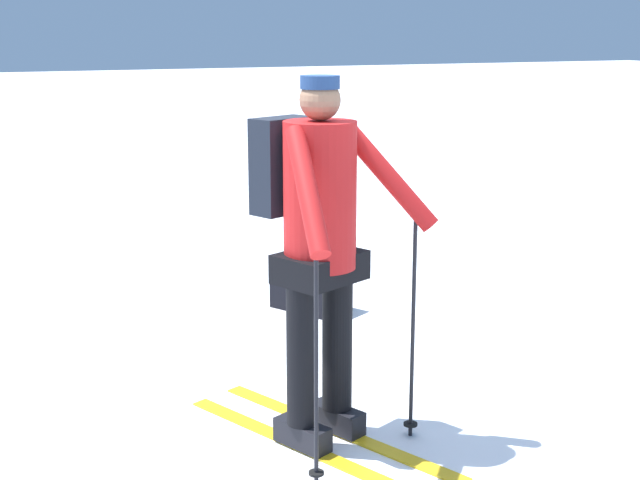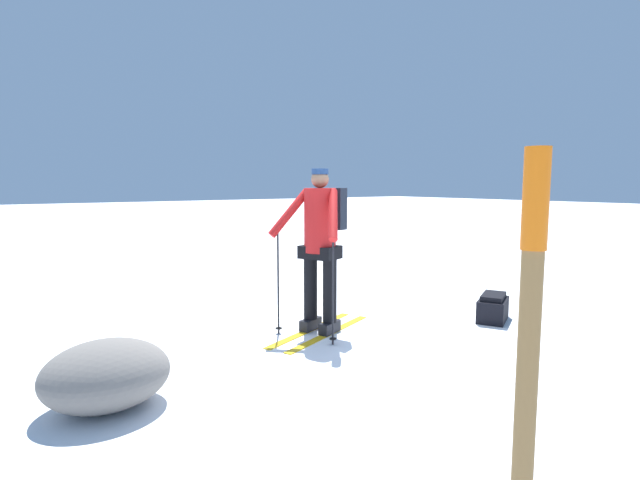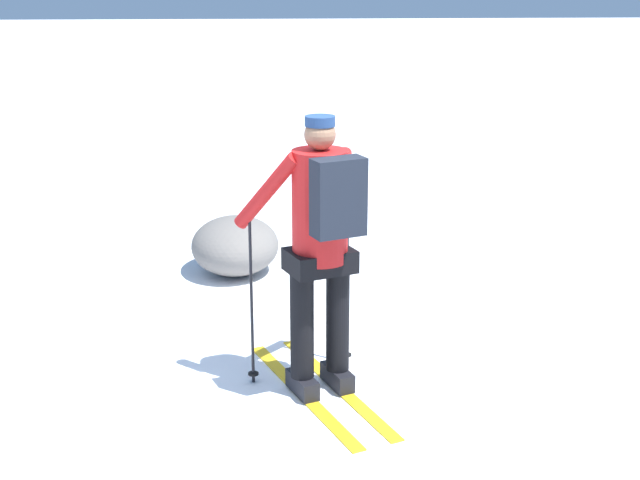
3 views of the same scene
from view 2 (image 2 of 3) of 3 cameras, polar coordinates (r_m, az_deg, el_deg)
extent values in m
plane|color=white|center=(5.64, 2.27, -10.35)|extent=(80.00, 80.00, 0.00)
cube|color=gold|center=(5.54, 1.11, -10.59)|extent=(1.50, 0.68, 0.01)
cube|color=black|center=(5.52, 1.11, -9.94)|extent=(0.32, 0.21, 0.12)
cylinder|color=black|center=(5.42, 1.12, -5.47)|extent=(0.15, 0.15, 0.76)
cube|color=gold|center=(5.67, -1.08, -10.19)|extent=(1.50, 0.68, 0.01)
cube|color=black|center=(5.65, -1.08, -9.56)|extent=(0.32, 0.21, 0.12)
cylinder|color=black|center=(5.55, -1.09, -5.18)|extent=(0.15, 0.15, 0.76)
cube|color=black|center=(5.42, 0.00, -1.38)|extent=(0.42, 0.48, 0.14)
cylinder|color=red|center=(5.38, 0.00, 2.27)|extent=(0.34, 0.34, 0.69)
sphere|color=#8C664C|center=(5.36, 0.00, 6.97)|extent=(0.19, 0.19, 0.19)
cylinder|color=navy|center=(5.36, 0.00, 7.83)|extent=(0.18, 0.18, 0.06)
cube|color=black|center=(5.58, 1.37, 3.61)|extent=(0.26, 0.34, 0.46)
cylinder|color=black|center=(5.04, 1.49, -5.55)|extent=(0.02, 0.02, 1.16)
cylinder|color=black|center=(5.17, 1.48, -11.22)|extent=(0.07, 0.07, 0.01)
cylinder|color=red|center=(5.08, 1.51, 2.93)|extent=(0.37, 0.45, 0.53)
cylinder|color=black|center=(5.42, -4.80, -4.72)|extent=(0.02, 0.02, 1.16)
cylinder|color=black|center=(5.54, -4.75, -10.02)|extent=(0.07, 0.07, 0.01)
cylinder|color=red|center=(5.38, -3.50, 3.12)|extent=(0.50, 0.17, 0.53)
cube|color=black|center=(6.36, 19.14, -7.53)|extent=(0.61, 0.51, 0.26)
cube|color=black|center=(6.32, 19.20, -6.11)|extent=(0.51, 0.42, 0.06)
cylinder|color=olive|center=(1.83, 22.36, -18.72)|extent=(0.07, 0.07, 1.75)
cylinder|color=orange|center=(1.66, 23.44, 4.36)|extent=(0.08, 0.08, 0.31)
ellipsoid|color=slate|center=(4.07, -23.24, -13.96)|extent=(0.91, 0.77, 0.50)
camera|label=1|loc=(6.12, -41.51, 8.29)|focal=50.00mm
camera|label=3|loc=(9.32, 28.96, 11.99)|focal=50.00mm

